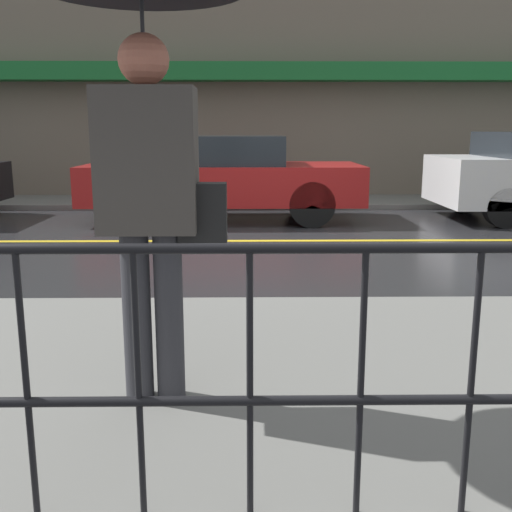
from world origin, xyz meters
The scene contains 8 objects.
ground_plane centered at (0.00, 0.00, 0.00)m, with size 80.00×80.00×0.00m, color #262628.
sidewalk_near centered at (0.00, -4.68, 0.05)m, with size 28.00×3.12×0.10m.
sidewalk_far centered at (0.00, 3.98, 0.05)m, with size 28.00×1.72×0.10m.
lane_marking centered at (0.00, 0.00, 0.00)m, with size 25.20×0.12×0.01m.
building_storefront centered at (0.00, 4.96, 2.68)m, with size 28.00×0.85×5.37m.
railing_foreground centered at (0.00, -5.98, 0.74)m, with size 12.00×0.04×1.01m.
pedestrian centered at (-0.87, -4.99, 1.77)m, with size 0.98×0.98×2.21m.
car_red centered at (-0.84, 1.92, 0.72)m, with size 4.46×1.75×1.37m.
Camera 1 is at (-0.39, -7.93, 1.48)m, focal length 42.00 mm.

